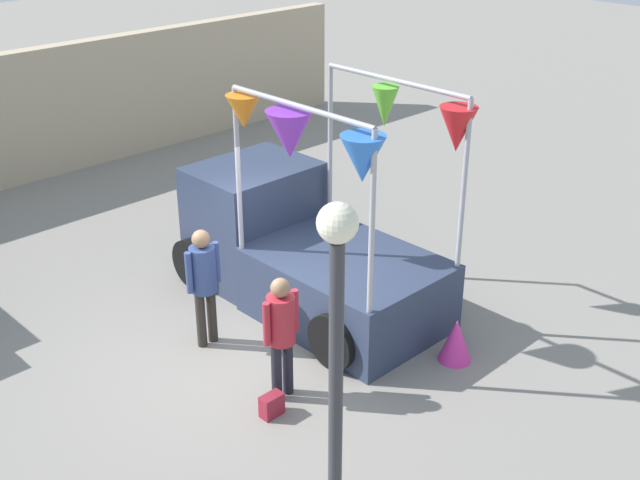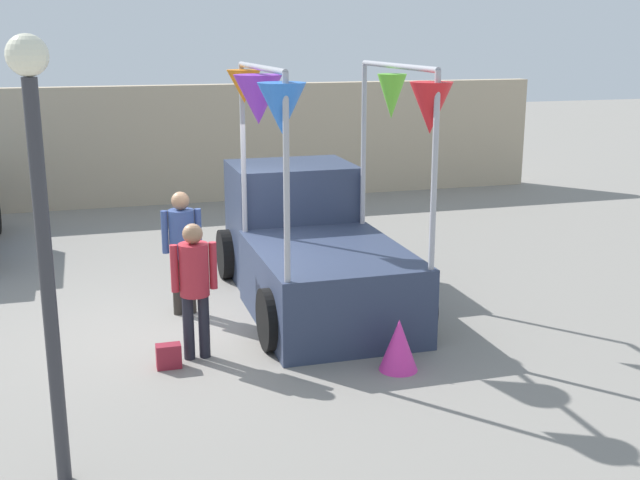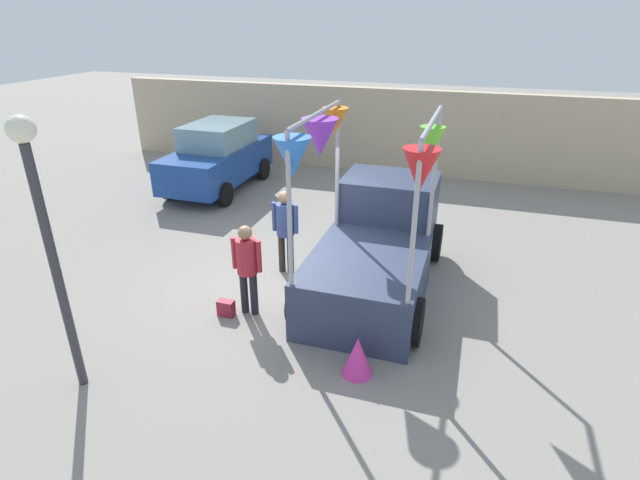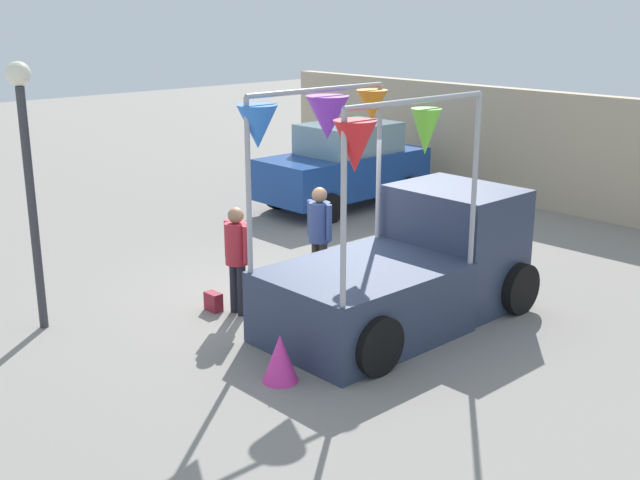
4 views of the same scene
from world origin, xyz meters
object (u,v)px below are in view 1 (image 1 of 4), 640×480
(person_vendor, at_px, (204,277))
(street_lamp, at_px, (336,350))
(person_customer, at_px, (281,327))
(vendor_truck, at_px, (297,241))
(handbag, at_px, (272,405))
(folded_kite_bundle_magenta, at_px, (456,340))

(person_vendor, relative_size, street_lamp, 0.46)
(person_customer, xyz_separation_m, person_vendor, (0.05, 1.59, 0.04))
(vendor_truck, xyz_separation_m, handbag, (-2.18, -1.92, -0.75))
(vendor_truck, distance_m, person_vendor, 1.78)
(person_customer, height_order, handbag, person_customer)
(vendor_truck, bearing_deg, folded_kite_bundle_magenta, -83.51)
(vendor_truck, xyz_separation_m, person_customer, (-1.83, -1.72, 0.08))
(person_customer, bearing_deg, street_lamp, -121.85)
(vendor_truck, xyz_separation_m, person_vendor, (-1.77, -0.13, 0.13))
(street_lamp, bearing_deg, handbag, 62.71)
(folded_kite_bundle_magenta, bearing_deg, handbag, 162.40)
(folded_kite_bundle_magenta, bearing_deg, street_lamp, -159.31)
(person_vendor, height_order, folded_kite_bundle_magenta, person_vendor)
(street_lamp, height_order, folded_kite_bundle_magenta, street_lamp)
(person_customer, height_order, street_lamp, street_lamp)
(handbag, bearing_deg, person_vendor, 77.28)
(person_vendor, relative_size, handbag, 6.01)
(vendor_truck, height_order, person_vendor, vendor_truck)
(person_vendor, bearing_deg, folded_kite_bundle_magenta, -51.05)
(person_vendor, xyz_separation_m, street_lamp, (-1.51, -3.93, 1.41))
(vendor_truck, xyz_separation_m, street_lamp, (-3.28, -4.06, 1.54))
(handbag, distance_m, street_lamp, 3.33)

